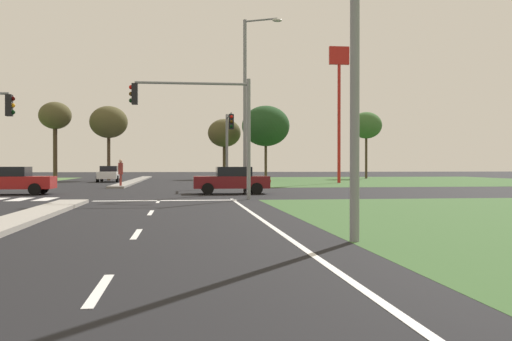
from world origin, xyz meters
TOP-DOWN VIEW (x-y plane):
  - ground_plane at (0.00, 30.00)m, footprint 200.00×200.00m
  - grass_verge_far_right at (25.50, 54.50)m, footprint 35.00×35.00m
  - median_island_far at (0.00, 55.00)m, footprint 1.20×36.00m
  - lane_dash_near at (3.50, 4.36)m, footprint 0.14×2.00m
  - lane_dash_second at (3.50, 10.36)m, footprint 0.14×2.00m
  - lane_dash_third at (3.50, 16.36)m, footprint 0.14×2.00m
  - lane_dash_fourth at (3.50, 22.36)m, footprint 0.14×2.00m
  - edge_line_right at (6.85, 12.00)m, footprint 0.14×24.00m
  - stop_bar_near at (3.80, 23.00)m, footprint 6.40×0.50m
  - crosswalk_bar_fourth at (-2.95, 24.80)m, footprint 0.70×2.80m
  - crosswalk_bar_fifth at (-1.80, 24.80)m, footprint 0.70×2.80m
  - car_white_third at (-2.32, 52.82)m, footprint 2.00×4.44m
  - car_maroon_fourth at (7.27, 28.81)m, footprint 4.19×2.06m
  - car_red_fifth at (-4.63, 29.49)m, footprint 4.35×2.07m
  - traffic_signal_far_right at (7.60, 35.16)m, footprint 0.32×3.90m
  - traffic_signal_near_right at (5.56, 23.40)m, footprint 5.54×0.32m
  - street_lamp_second at (8.28, 29.77)m, footprint 2.10×1.16m
  - pedestrian_at_median at (0.21, 38.49)m, footprint 0.34×0.34m
  - fastfood_pole_sign at (18.41, 47.00)m, footprint 1.80×0.40m
  - treeline_third at (-8.33, 57.80)m, footprint 3.26×3.26m
  - treeline_fourth at (-3.04, 58.11)m, footprint 3.89×3.89m
  - treeline_fifth at (9.26, 62.18)m, footprint 3.73×3.73m
  - treeline_sixth at (13.45, 58.31)m, footprint 5.12×5.12m
  - treeline_seventh at (26.13, 62.95)m, footprint 3.69×3.69m

SIDE VIEW (x-z plane):
  - ground_plane at x=0.00m, z-range 0.00..0.00m
  - grass_verge_far_right at x=25.50m, z-range 0.00..0.01m
  - lane_dash_near at x=3.50m, z-range 0.00..0.01m
  - lane_dash_second at x=3.50m, z-range 0.00..0.01m
  - lane_dash_third at x=3.50m, z-range 0.00..0.01m
  - lane_dash_fourth at x=3.50m, z-range 0.00..0.01m
  - edge_line_right at x=6.85m, z-range 0.00..0.01m
  - stop_bar_near at x=3.80m, z-range 0.00..0.01m
  - crosswalk_bar_fourth at x=-2.95m, z-range 0.00..0.01m
  - crosswalk_bar_fifth at x=-1.80m, z-range 0.00..0.01m
  - median_island_far at x=0.00m, z-range 0.00..0.14m
  - car_maroon_fourth at x=7.27m, z-range 0.02..1.52m
  - car_white_third at x=-2.32m, z-range 0.02..1.53m
  - car_red_fifth at x=-4.63m, z-range 0.02..1.53m
  - pedestrian_at_median at x=0.21m, z-range 0.34..2.20m
  - traffic_signal_far_right at x=7.60m, z-range 0.94..6.04m
  - traffic_signal_near_right at x=5.56m, z-range 1.11..6.70m
  - treeline_fifth at x=9.26m, z-range 1.79..8.60m
  - street_lamp_second at x=8.28m, z-range 0.55..10.50m
  - treeline_sixth at x=13.45m, z-range 1.80..9.78m
  - treeline_fourth at x=-3.04m, z-range 2.16..9.88m
  - treeline_seventh at x=26.13m, z-range 2.33..10.20m
  - treeline_third at x=-8.33m, z-range 2.50..10.54m
  - fastfood_pole_sign at x=18.41m, z-range 2.75..14.90m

